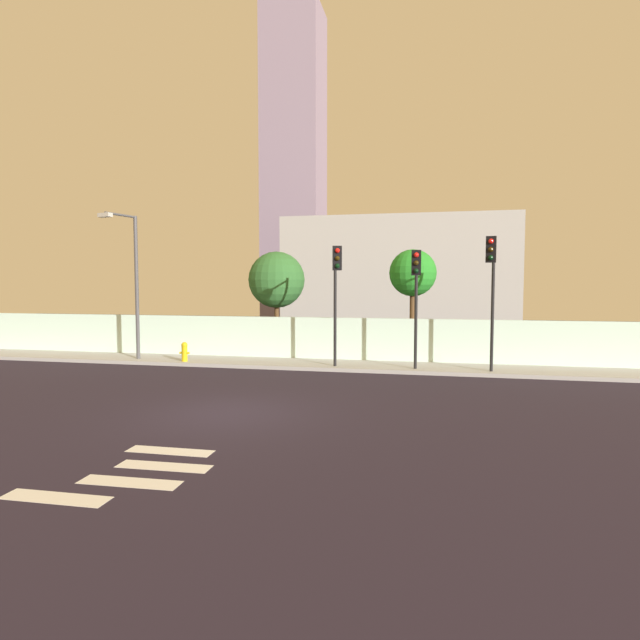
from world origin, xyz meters
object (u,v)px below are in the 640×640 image
object	(u,v)px
roadside_tree_midleft	(413,274)
roadside_tree_leftmost	(277,280)
traffic_light_left	(336,280)
traffic_light_center	(492,275)
street_lamp_curbside	(132,274)
fire_hydrant	(184,351)
traffic_light_right	(416,284)

from	to	relation	value
roadside_tree_midleft	roadside_tree_leftmost	bearing A→B (deg)	-180.00
traffic_light_left	roadside_tree_midleft	bearing A→B (deg)	54.18
traffic_light_center	roadside_tree_midleft	bearing A→B (deg)	127.11
traffic_light_left	street_lamp_curbside	xyz separation A→B (m)	(-9.01, 0.60, 0.27)
traffic_light_left	traffic_light_center	xyz separation A→B (m)	(5.66, -0.11, 0.17)
traffic_light_left	roadside_tree_midleft	xyz separation A→B (m)	(2.72, 3.77, 0.29)
roadside_tree_midleft	traffic_light_left	bearing A→B (deg)	-125.82
traffic_light_left	fire_hydrant	bearing A→B (deg)	175.40
traffic_light_center	roadside_tree_leftmost	size ratio (longest dim) A/B	1.00
traffic_light_right	roadside_tree_midleft	distance (m)	3.89
traffic_light_left	fire_hydrant	size ratio (longest dim) A/B	5.71
traffic_light_left	roadside_tree_leftmost	distance (m)	5.16
roadside_tree_leftmost	traffic_light_center	bearing A→B (deg)	-22.92
traffic_light_center	fire_hydrant	distance (m)	12.67
traffic_light_right	roadside_tree_midleft	size ratio (longest dim) A/B	0.91
fire_hydrant	roadside_tree_leftmost	size ratio (longest dim) A/B	0.17
fire_hydrant	roadside_tree_leftmost	xyz separation A→B (m)	(3.07, 3.24, 3.00)
traffic_light_left	traffic_light_right	bearing A→B (deg)	-1.59
traffic_light_right	street_lamp_curbside	bearing A→B (deg)	176.76
fire_hydrant	roadside_tree_leftmost	world-z (taller)	roadside_tree_leftmost
street_lamp_curbside	roadside_tree_midleft	bearing A→B (deg)	15.14
traffic_light_left	traffic_light_center	size ratio (longest dim) A/B	0.95
fire_hydrant	roadside_tree_midleft	distance (m)	10.39
traffic_light_center	roadside_tree_leftmost	bearing A→B (deg)	157.08
traffic_light_center	street_lamp_curbside	xyz separation A→B (m)	(-14.66, 0.71, 0.11)
traffic_light_center	roadside_tree_midleft	xyz separation A→B (m)	(-2.94, 3.88, 0.13)
traffic_light_center	roadside_tree_leftmost	xyz separation A→B (m)	(-9.18, 3.88, -0.14)
traffic_light_right	roadside_tree_leftmost	bearing A→B (deg)	149.46
traffic_light_right	roadside_tree_midleft	xyz separation A→B (m)	(-0.29, 3.85, 0.43)
traffic_light_left	traffic_light_center	bearing A→B (deg)	-1.15
roadside_tree_midleft	traffic_light_right	bearing A→B (deg)	-85.76
traffic_light_left	street_lamp_curbside	size ratio (longest dim) A/B	0.76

